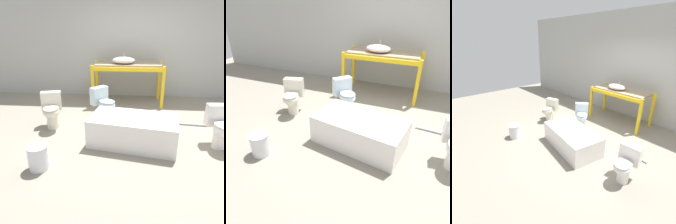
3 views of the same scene
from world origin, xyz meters
TOP-DOWN VIEW (x-y plane):
  - ground_plane at (0.00, 0.00)m, footprint 12.00×12.00m
  - warehouse_wall_rear at (0.00, 2.15)m, footprint 10.80×0.08m
  - shelving_rack at (-0.15, 1.52)m, footprint 1.71×0.81m
  - sink_basin at (-0.26, 1.42)m, footprint 0.54×0.37m
  - bathtub_main at (-0.02, -0.60)m, footprint 1.52×1.00m
  - toilet_near at (-0.62, 0.34)m, footprint 0.61×0.60m
  - toilet_extra at (-1.57, -0.11)m, footprint 0.46×0.59m
  - bucket_white at (-1.32, -1.42)m, footprint 0.29×0.29m
  - loose_pipe at (1.12, 0.20)m, footprint 0.64×0.10m

SIDE VIEW (x-z plane):
  - ground_plane at x=0.00m, z-range 0.00..0.00m
  - loose_pipe at x=1.12m, z-range 0.00..0.04m
  - bucket_white at x=-1.32m, z-range 0.01..0.36m
  - bathtub_main at x=-0.02m, z-range 0.04..0.51m
  - toilet_near at x=-0.62m, z-range 0.03..0.71m
  - toilet_extra at x=-1.57m, z-range 0.03..0.71m
  - shelving_rack at x=-0.15m, z-range 0.34..1.34m
  - sink_basin at x=-0.26m, z-range 0.96..1.21m
  - warehouse_wall_rear at x=0.00m, z-range 0.00..3.20m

